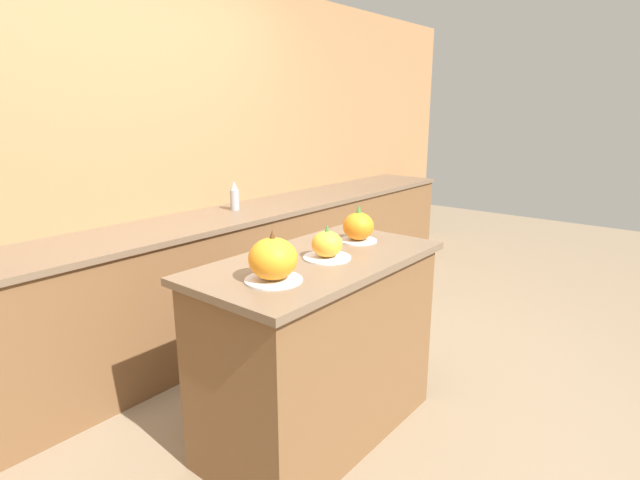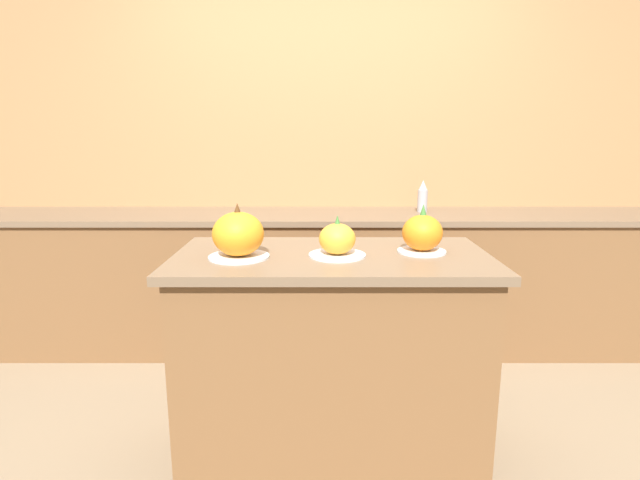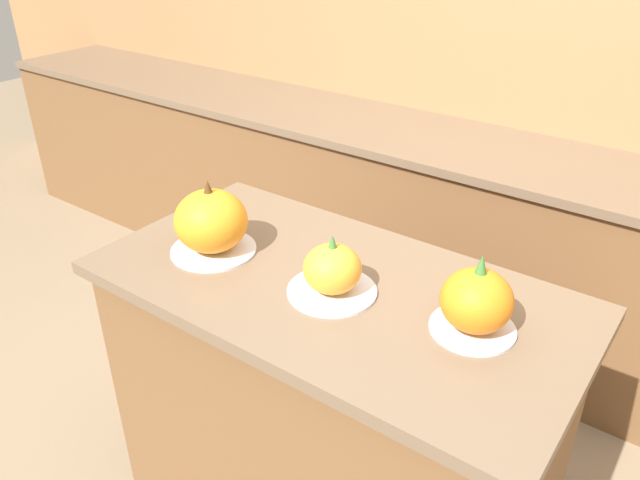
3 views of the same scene
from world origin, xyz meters
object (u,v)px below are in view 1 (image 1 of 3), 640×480
object	(u,v)px
pumpkin_cake_left	(273,260)
pumpkin_cake_center	(327,246)
bottle_tall	(235,196)
pumpkin_cake_right	(358,227)

from	to	relation	value
pumpkin_cake_left	pumpkin_cake_center	distance (m)	0.38
bottle_tall	pumpkin_cake_right	bearing A→B (deg)	-101.47
pumpkin_cake_left	pumpkin_cake_center	size ratio (longest dim) A/B	1.05
pumpkin_cake_center	pumpkin_cake_right	size ratio (longest dim) A/B	1.14
pumpkin_cake_center	bottle_tall	size ratio (longest dim) A/B	1.09
pumpkin_cake_left	pumpkin_cake_center	xyz separation A→B (m)	(0.38, 0.03, -0.03)
pumpkin_cake_left	bottle_tall	size ratio (longest dim) A/B	1.15
pumpkin_cake_left	pumpkin_cake_center	world-z (taller)	pumpkin_cake_left
pumpkin_cake_center	bottle_tall	distance (m)	1.44
pumpkin_cake_left	pumpkin_cake_right	distance (m)	0.73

